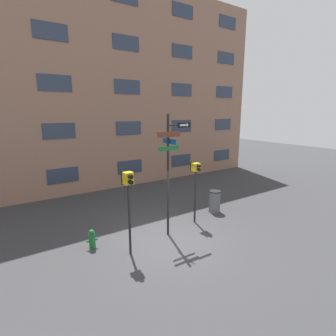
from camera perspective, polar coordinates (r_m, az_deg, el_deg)
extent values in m
plane|color=#38383A|center=(9.96, 0.26, -15.45)|extent=(60.00, 60.00, 0.00)
cube|color=#936B56|center=(15.83, -16.20, 16.86)|extent=(24.00, 0.60, 12.03)
cube|color=#2D384C|center=(15.34, -21.87, -1.52)|extent=(1.64, 0.03, 0.82)
cube|color=#2D384C|center=(16.58, -8.28, 0.24)|extent=(1.64, 0.03, 0.82)
cube|color=#2D384C|center=(18.61, 2.89, 1.69)|extent=(1.64, 0.03, 0.82)
cube|color=#2D384C|center=(21.21, 11.61, 2.77)|extent=(1.64, 0.03, 0.82)
cube|color=#2D384C|center=(14.98, -22.61, 7.46)|extent=(1.64, 0.03, 0.82)
cube|color=#2D384C|center=(16.25, -8.54, 8.57)|extent=(1.64, 0.03, 0.82)
cube|color=#2D384C|center=(18.32, 2.97, 9.10)|extent=(1.64, 0.03, 0.82)
cube|color=#2D384C|center=(20.95, 11.89, 9.27)|extent=(1.64, 0.03, 0.82)
cube|color=#2D384C|center=(15.01, -23.40, 16.63)|extent=(1.64, 0.03, 0.82)
cube|color=#2D384C|center=(16.27, -8.83, 17.05)|extent=(1.64, 0.03, 0.82)
cube|color=#2D384C|center=(18.34, 3.06, 16.63)|extent=(1.64, 0.03, 0.82)
cube|color=#2D384C|center=(20.97, 12.20, 15.84)|extent=(1.64, 0.03, 0.82)
cube|color=#2D384C|center=(15.42, -24.24, 25.53)|extent=(1.64, 0.03, 0.82)
cube|color=#2D384C|center=(16.65, -9.13, 25.33)|extent=(1.64, 0.03, 0.82)
cube|color=#2D384C|center=(18.67, 3.15, 24.02)|extent=(1.64, 0.03, 0.82)
cube|color=#2D384C|center=(21.26, 12.51, 22.32)|extent=(1.64, 0.03, 0.82)
cube|color=#2D384C|center=(19.30, 3.25, 31.03)|extent=(1.64, 0.03, 0.82)
cube|color=#2D384C|center=(21.82, 12.85, 28.55)|extent=(1.64, 0.03, 0.82)
cylinder|color=black|center=(9.59, 0.00, -2.01)|extent=(0.09, 0.09, 4.53)
cube|color=black|center=(9.50, 1.77, 9.27)|extent=(0.70, 0.05, 0.05)
cube|color=brown|center=(9.28, 0.21, 7.34)|extent=(0.95, 0.02, 0.19)
cube|color=#14478C|center=(9.39, 0.31, 5.86)|extent=(0.02, 0.83, 0.18)
cube|color=#196B2D|center=(9.33, 0.21, 4.33)|extent=(0.87, 0.02, 0.16)
cube|color=black|center=(9.70, 3.51, 9.32)|extent=(0.56, 0.02, 0.18)
cube|color=white|center=(9.66, 3.37, 9.31)|extent=(0.32, 0.01, 0.07)
cone|color=white|center=(9.78, 4.32, 9.33)|extent=(0.10, 0.14, 0.14)
cylinder|color=black|center=(8.71, -8.39, -11.10)|extent=(0.08, 0.08, 2.40)
cube|color=gold|center=(8.26, -8.69, -2.20)|extent=(0.28, 0.26, 0.39)
cube|color=black|center=(8.38, -9.10, -2.00)|extent=(0.34, 0.02, 0.45)
cylinder|color=black|center=(8.07, -8.14, -1.89)|extent=(0.14, 0.12, 0.14)
cylinder|color=black|center=(8.11, -8.10, -3.08)|extent=(0.14, 0.12, 0.14)
cylinder|color=silver|center=(8.12, -8.31, -1.81)|extent=(0.11, 0.01, 0.11)
cylinder|color=black|center=(11.06, 5.92, -6.29)|extent=(0.08, 0.08, 2.25)
cube|color=gold|center=(10.72, 6.07, 0.23)|extent=(0.30, 0.26, 0.32)
cube|color=black|center=(10.82, 5.59, 0.36)|extent=(0.36, 0.02, 0.38)
cylinder|color=black|center=(10.56, 6.74, 0.43)|extent=(0.11, 0.12, 0.11)
cylinder|color=black|center=(10.59, 6.72, -0.33)|extent=(0.11, 0.12, 0.11)
cylinder|color=#EA4C14|center=(10.60, 6.54, 0.48)|extent=(0.09, 0.01, 0.09)
cylinder|color=#196028|center=(9.70, -16.17, -15.01)|extent=(0.22, 0.22, 0.54)
sphere|color=#196028|center=(9.55, -16.29, -13.25)|extent=(0.18, 0.18, 0.18)
cylinder|color=#196028|center=(9.65, -17.04, -15.03)|extent=(0.08, 0.08, 0.08)
cylinder|color=#196028|center=(9.72, -15.33, -14.70)|extent=(0.08, 0.08, 0.08)
cylinder|color=#59595B|center=(12.52, 10.10, -7.24)|extent=(0.52, 0.52, 0.98)
cylinder|color=black|center=(12.36, 10.19, -5.01)|extent=(0.55, 0.55, 0.04)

